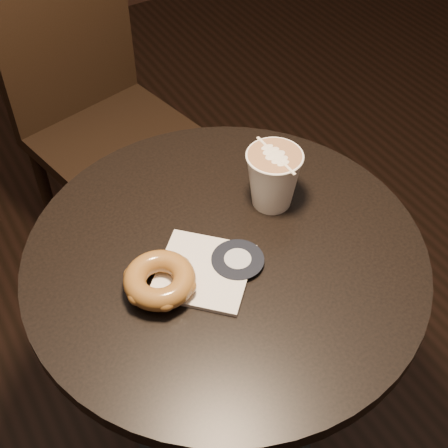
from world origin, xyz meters
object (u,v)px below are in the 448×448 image
(chair, at_px, (91,93))
(doughnut, at_px, (160,280))
(latte_cup, at_px, (273,179))
(cafe_table, at_px, (225,319))
(pastry_bag, at_px, (204,271))

(chair, xyz_separation_m, doughnut, (-0.19, -0.83, 0.21))
(latte_cup, bearing_deg, chair, 95.94)
(chair, bearing_deg, cafe_table, -106.27)
(cafe_table, height_order, doughnut, doughnut)
(chair, height_order, pastry_bag, chair)
(chair, distance_m, doughnut, 0.88)
(pastry_bag, relative_size, latte_cup, 1.33)
(pastry_bag, bearing_deg, doughnut, 132.64)
(cafe_table, relative_size, chair, 0.74)
(pastry_bag, xyz_separation_m, doughnut, (-0.08, 0.00, 0.02))
(chair, bearing_deg, latte_cup, -96.23)
(chair, xyz_separation_m, latte_cup, (0.08, -0.75, 0.24))
(cafe_table, relative_size, pastry_bag, 5.00)
(doughnut, bearing_deg, cafe_table, 7.20)
(chair, height_order, doughnut, chair)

